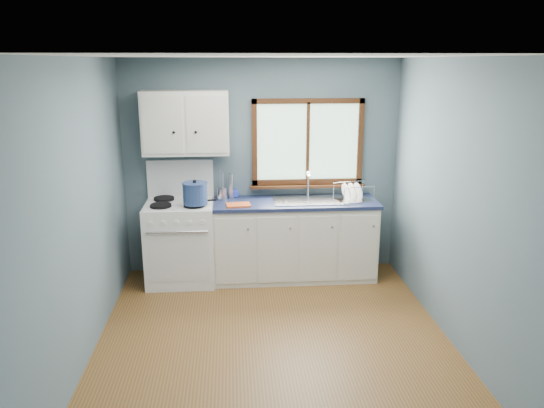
{
  "coord_description": "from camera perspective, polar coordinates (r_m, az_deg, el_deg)",
  "views": [
    {
      "loc": [
        -0.35,
        -4.3,
        2.47
      ],
      "look_at": [
        0.05,
        0.9,
        1.05
      ],
      "focal_mm": 35.0,
      "sensor_mm": 36.0,
      "label": 1
    }
  ],
  "objects": [
    {
      "name": "dish_towel",
      "position": [
        5.84,
        -3.65,
        -0.1
      ],
      "size": [
        0.28,
        0.21,
        0.02
      ],
      "primitive_type": "cube",
      "rotation": [
        0.0,
        0.0,
        0.1
      ],
      "color": "#D05322",
      "rests_on": "countertop"
    },
    {
      "name": "utensil_crock",
      "position": [
        6.1,
        -5.36,
        1.16
      ],
      "size": [
        0.13,
        0.13,
        0.36
      ],
      "rotation": [
        0.0,
        0.0,
        0.13
      ],
      "color": "silver",
      "rests_on": "countertop"
    },
    {
      "name": "wall_front",
      "position": [
        2.8,
        3.33,
        -10.64
      ],
      "size": [
        3.2,
        0.02,
        2.5
      ],
      "primitive_type": "cube",
      "color": "slate",
      "rests_on": "ground"
    },
    {
      "name": "wall_left",
      "position": [
        4.65,
        -19.96,
        -0.94
      ],
      "size": [
        0.02,
        3.6,
        2.5
      ],
      "primitive_type": "cube",
      "color": "slate",
      "rests_on": "ground"
    },
    {
      "name": "stockpot",
      "position": [
        5.79,
        -8.28,
        1.17
      ],
      "size": [
        0.29,
        0.29,
        0.27
      ],
      "rotation": [
        0.0,
        0.0,
        -0.07
      ],
      "color": "navy",
      "rests_on": "gas_range"
    },
    {
      "name": "ceiling",
      "position": [
        4.32,
        0.27,
        15.75
      ],
      "size": [
        3.2,
        3.6,
        0.02
      ],
      "primitive_type": "cube",
      "color": "white",
      "rests_on": "wall_back"
    },
    {
      "name": "base_cabinets",
      "position": [
        6.19,
        2.4,
        -4.23
      ],
      "size": [
        1.85,
        0.6,
        0.88
      ],
      "color": "silver",
      "rests_on": "floor"
    },
    {
      "name": "wall_back",
      "position": [
        6.24,
        -1.11,
        3.95
      ],
      "size": [
        3.2,
        0.02,
        2.5
      ],
      "primitive_type": "cube",
      "color": "slate",
      "rests_on": "ground"
    },
    {
      "name": "wall_right",
      "position": [
        4.89,
        19.43,
        -0.13
      ],
      "size": [
        0.02,
        3.6,
        2.5
      ],
      "primitive_type": "cube",
      "color": "slate",
      "rests_on": "ground"
    },
    {
      "name": "upper_cabinets",
      "position": [
        5.99,
        -9.27,
        8.6
      ],
      "size": [
        0.95,
        0.35,
        0.7
      ],
      "color": "silver",
      "rests_on": "wall_back"
    },
    {
      "name": "gas_range",
      "position": [
        6.13,
        -9.8,
        -3.81
      ],
      "size": [
        0.76,
        0.69,
        1.36
      ],
      "color": "white",
      "rests_on": "floor"
    },
    {
      "name": "skillet",
      "position": [
        5.82,
        -8.26,
        0.27
      ],
      "size": [
        0.38,
        0.29,
        0.05
      ],
      "rotation": [
        0.0,
        0.0,
        0.25
      ],
      "color": "black",
      "rests_on": "gas_range"
    },
    {
      "name": "thermos",
      "position": [
        6.14,
        -4.47,
        1.94
      ],
      "size": [
        0.08,
        0.08,
        0.29
      ],
      "primitive_type": "cylinder",
      "rotation": [
        0.0,
        0.0,
        0.17
      ],
      "color": "silver",
      "rests_on": "countertop"
    },
    {
      "name": "sink",
      "position": [
        6.08,
        4.13,
        -0.19
      ],
      "size": [
        0.84,
        0.46,
        0.44
      ],
      "color": "silver",
      "rests_on": "countertop"
    },
    {
      "name": "floor",
      "position": [
        4.98,
        0.24,
        -14.65
      ],
      "size": [
        3.2,
        3.6,
        0.02
      ],
      "primitive_type": "cube",
      "color": "brown",
      "rests_on": "ground"
    },
    {
      "name": "soap_bottle",
      "position": [
        6.15,
        -3.93,
        1.68
      ],
      "size": [
        0.1,
        0.1,
        0.23
      ],
      "primitive_type": "imported",
      "rotation": [
        0.0,
        0.0,
        0.14
      ],
      "color": "#263BB7",
      "rests_on": "countertop"
    },
    {
      "name": "countertop",
      "position": [
        6.04,
        2.45,
        0.15
      ],
      "size": [
        1.89,
        0.64,
        0.04
      ],
      "primitive_type": "cube",
      "color": "#171F3D",
      "rests_on": "base_cabinets"
    },
    {
      "name": "window",
      "position": [
        6.22,
        3.86,
        5.98
      ],
      "size": [
        1.36,
        0.1,
        1.03
      ],
      "color": "#9EC6A8",
      "rests_on": "wall_back"
    },
    {
      "name": "dish_rack",
      "position": [
        6.11,
        8.68,
        0.87
      ],
      "size": [
        0.45,
        0.38,
        0.2
      ],
      "rotation": [
        0.0,
        0.0,
        0.24
      ],
      "color": "silver",
      "rests_on": "countertop"
    }
  ]
}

